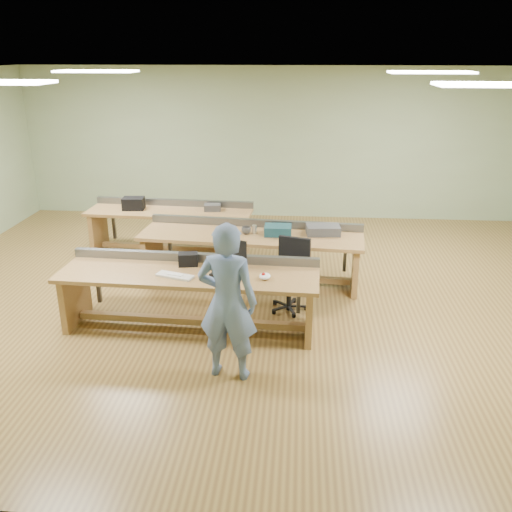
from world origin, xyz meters
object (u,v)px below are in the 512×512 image
camera_bag (188,259)px  mug (246,230)px  workbench_back (170,221)px  parts_bin_grey (323,230)px  parts_bin_teal (278,230)px  laptop_base (228,274)px  workbench_front (190,285)px  task_chair (290,284)px  person (227,302)px  workbench_mid (251,245)px  drinks_can (254,229)px

camera_bag → mug: 1.42m
workbench_back → parts_bin_grey: (2.53, -1.07, 0.26)m
camera_bag → parts_bin_grey: (1.72, 1.37, -0.01)m
parts_bin_teal → parts_bin_grey: parts_bin_teal is taller
parts_bin_teal → mug: bearing=-179.5°
laptop_base → camera_bag: camera_bag is taller
mug → workbench_front: bearing=-110.4°
camera_bag → task_chair: (1.27, 0.42, -0.48)m
person → task_chair: person is taller
person → task_chair: (0.62, 1.65, -0.51)m
workbench_mid → camera_bag: size_ratio=14.00×
workbench_mid → laptop_base: (-0.14, -1.60, 0.20)m
person → task_chair: size_ratio=1.79×
person → laptop_base: bearing=-75.3°
workbench_front → workbench_mid: 1.64m
workbench_front → workbench_back: size_ratio=1.14×
person → camera_bag: bearing=-54.4°
workbench_mid → laptop_base: bearing=-90.3°
workbench_mid → parts_bin_grey: parts_bin_grey is taller
workbench_back → parts_bin_teal: (1.87, -1.14, 0.26)m
workbench_front → workbench_mid: bearing=69.6°
person → parts_bin_grey: bearing=-104.7°
workbench_front → laptop_base: size_ratio=9.06×
parts_bin_teal → person: bearing=-99.1°
drinks_can → person: bearing=-91.4°
workbench_back → camera_bag: 2.58m
task_chair → workbench_back: bearing=151.2°
person → mug: size_ratio=12.55×
workbench_back → task_chair: bearing=-41.4°
workbench_mid → parts_bin_grey: size_ratio=6.90×
parts_bin_grey → drinks_can: parts_bin_grey is taller
parts_bin_teal → workbench_front: bearing=-124.3°
workbench_front → person: bearing=-57.3°
workbench_front → parts_bin_grey: bearing=45.2°
parts_bin_grey → drinks_can: size_ratio=3.87×
workbench_back → parts_bin_teal: parts_bin_teal is taller
person → mug: person is taller
person → parts_bin_grey: (1.06, 2.61, -0.04)m
workbench_front → person: (0.61, -1.04, 0.29)m
workbench_front → parts_bin_grey: parts_bin_grey is taller
person → parts_bin_grey: 2.82m
person → mug: 2.53m
task_chair → parts_bin_teal: size_ratio=2.46×
workbench_mid → mug: 0.25m
workbench_back → laptop_base: workbench_back is taller
laptop_base → mug: bearing=111.3°
camera_bag → parts_bin_teal: 1.68m
workbench_front → mug: size_ratio=23.37×
parts_bin_grey → parts_bin_teal: bearing=-173.4°
workbench_mid → laptop_base: workbench_mid is taller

